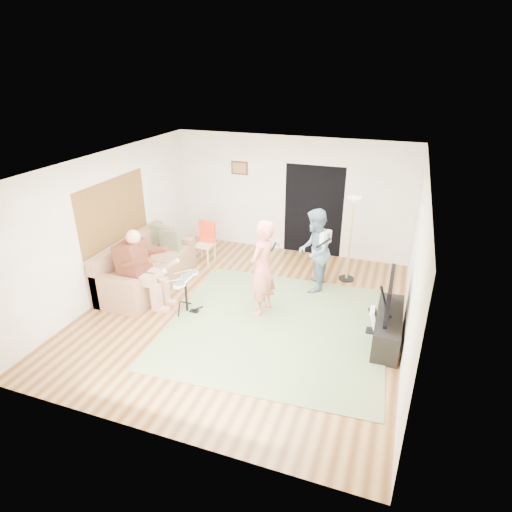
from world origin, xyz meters
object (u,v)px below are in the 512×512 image
(drum_kit, at_px, (186,296))
(television, at_px, (389,295))
(guitarist, at_px, (314,251))
(guitar_spare, at_px, (375,320))
(tv_cabinet, at_px, (388,327))
(sofa, at_px, (144,270))
(singer, at_px, (262,268))
(torchiere_lamp, at_px, (352,225))
(dining_chair, at_px, (205,248))

(drum_kit, bearing_deg, television, 4.73)
(guitarist, height_order, guitar_spare, guitarist)
(drum_kit, relative_size, guitarist, 0.43)
(guitar_spare, height_order, tv_cabinet, guitar_spare)
(sofa, distance_m, tv_cabinet, 4.82)
(guitarist, height_order, television, guitarist)
(drum_kit, xyz_separation_m, guitarist, (1.97, 1.59, 0.52))
(sofa, bearing_deg, television, -4.38)
(drum_kit, xyz_separation_m, singer, (1.30, 0.44, 0.57))
(tv_cabinet, distance_m, television, 0.60)
(guitarist, height_order, torchiere_lamp, torchiere_lamp)
(sofa, height_order, dining_chair, sofa)
(guitar_spare, bearing_deg, drum_kit, -172.38)
(torchiere_lamp, distance_m, television, 2.18)
(guitar_spare, height_order, torchiere_lamp, torchiere_lamp)
(sofa, xyz_separation_m, guitar_spare, (4.59, -0.21, -0.06))
(guitarist, relative_size, television, 1.54)
(singer, height_order, guitarist, singer)
(singer, distance_m, tv_cabinet, 2.30)
(sofa, relative_size, dining_chair, 2.53)
(drum_kit, relative_size, guitar_spare, 0.79)
(singer, relative_size, tv_cabinet, 1.26)
(guitarist, distance_m, tv_cabinet, 2.10)
(singer, bearing_deg, television, 96.82)
(sofa, relative_size, television, 2.16)
(television, bearing_deg, drum_kit, -175.27)
(drum_kit, xyz_separation_m, guitar_spare, (3.29, 0.44, -0.05))
(tv_cabinet, bearing_deg, torchiere_lamp, 115.85)
(dining_chair, bearing_deg, tv_cabinet, -20.91)
(guitarist, xyz_separation_m, guitar_spare, (1.32, -1.15, -0.57))
(guitar_spare, bearing_deg, dining_chair, 157.55)
(drum_kit, distance_m, singer, 1.48)
(sofa, relative_size, guitarist, 1.41)
(drum_kit, relative_size, television, 0.66)
(torchiere_lamp, bearing_deg, sofa, -157.66)
(dining_chair, xyz_separation_m, tv_cabinet, (4.11, -1.76, -0.08))
(sofa, distance_m, guitar_spare, 4.60)
(singer, bearing_deg, dining_chair, -119.22)
(sofa, xyz_separation_m, dining_chair, (0.70, 1.40, 0.01))
(sofa, distance_m, singer, 2.67)
(drum_kit, distance_m, television, 3.50)
(dining_chair, distance_m, television, 4.46)
(guitar_spare, height_order, television, television)
(sofa, xyz_separation_m, drum_kit, (1.30, -0.65, -0.00))
(guitarist, bearing_deg, drum_kit, -56.84)
(television, bearing_deg, torchiere_lamp, 114.65)
(torchiere_lamp, bearing_deg, tv_cabinet, -64.15)
(sofa, bearing_deg, singer, -4.57)
(sofa, height_order, guitar_spare, sofa)
(guitarist, relative_size, guitar_spare, 1.85)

